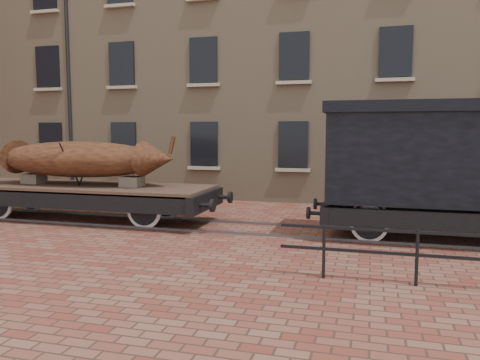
# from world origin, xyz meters

# --- Properties ---
(ground) EXTENTS (90.00, 90.00, 0.00)m
(ground) POSITION_xyz_m (0.00, 0.00, 0.00)
(ground) COLOR brown
(warehouse_cream) EXTENTS (40.00, 10.19, 14.00)m
(warehouse_cream) POSITION_xyz_m (3.00, 9.99, 7.00)
(warehouse_cream) COLOR tan
(warehouse_cream) RESTS_ON ground
(rail_track) EXTENTS (30.00, 1.52, 0.06)m
(rail_track) POSITION_xyz_m (0.00, 0.00, 0.03)
(rail_track) COLOR #59595E
(rail_track) RESTS_ON ground
(flatcar_wagon) EXTENTS (9.03, 2.45, 1.36)m
(flatcar_wagon) POSITION_xyz_m (-4.65, 0.00, 0.85)
(flatcar_wagon) COLOR #48382D
(flatcar_wagon) RESTS_ON ground
(iron_boat) EXTENTS (6.21, 1.94, 1.50)m
(iron_boat) POSITION_xyz_m (-4.72, 0.00, 1.85)
(iron_boat) COLOR brown
(iron_boat) RESTS_ON flatcar_wagon
(goods_van) EXTENTS (6.61, 2.41, 3.42)m
(goods_van) POSITION_xyz_m (5.59, 0.00, 2.14)
(goods_van) COLOR black
(goods_van) RESTS_ON ground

